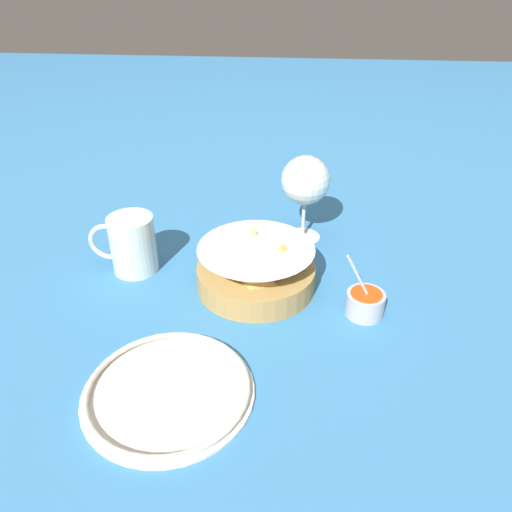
% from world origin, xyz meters
% --- Properties ---
extents(ground_plane, '(4.00, 4.00, 0.00)m').
position_xyz_m(ground_plane, '(0.00, 0.00, 0.00)').
color(ground_plane, teal).
extents(food_basket, '(0.20, 0.20, 0.09)m').
position_xyz_m(food_basket, '(0.03, 0.03, 0.04)').
color(food_basket, '#B2894C').
rests_on(food_basket, ground_plane).
extents(sauce_cup, '(0.07, 0.06, 0.11)m').
position_xyz_m(sauce_cup, '(-0.15, 0.09, 0.02)').
color(sauce_cup, '#B7B7BC').
rests_on(sauce_cup, ground_plane).
extents(wine_glass, '(0.10, 0.10, 0.17)m').
position_xyz_m(wine_glass, '(-0.04, -0.15, 0.12)').
color(wine_glass, silver).
rests_on(wine_glass, ground_plane).
extents(beer_mug, '(0.12, 0.08, 0.11)m').
position_xyz_m(beer_mug, '(0.26, 0.00, 0.05)').
color(beer_mug, silver).
rests_on(beer_mug, ground_plane).
extents(side_plate, '(0.23, 0.23, 0.01)m').
position_xyz_m(side_plate, '(0.13, 0.29, 0.01)').
color(side_plate, silver).
rests_on(side_plate, ground_plane).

